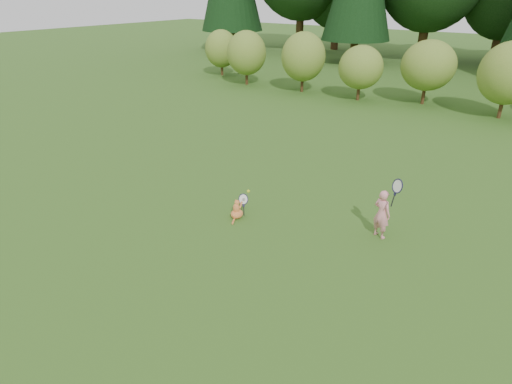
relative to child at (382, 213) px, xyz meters
The scene contains 5 objects.
ground 3.19m from the child, 145.70° to the right, with size 100.00×100.00×0.00m, color #2E5818.
shrub_row 11.56m from the child, 103.02° to the left, with size 28.00×3.00×2.80m, color olive, non-canonical shape.
child is the anchor object (origin of this frame).
cat 3.05m from the child, 159.23° to the right, with size 0.35×0.66×0.58m.
tennis_ball 2.72m from the child, 154.67° to the right, with size 0.07×0.07×0.07m.
Camera 1 is at (5.00, -5.73, 4.56)m, focal length 30.00 mm.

